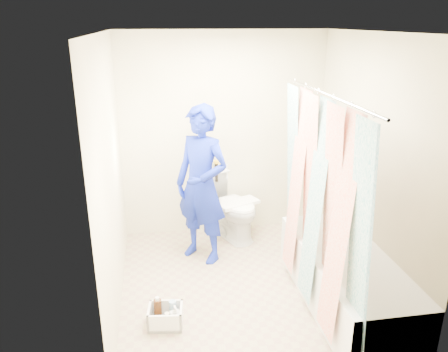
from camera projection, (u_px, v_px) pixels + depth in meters
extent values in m
plane|color=tan|center=(245.00, 285.00, 4.35)|extent=(2.60, 2.60, 0.00)
cube|color=silver|center=(249.00, 32.00, 3.54)|extent=(2.40, 2.60, 0.02)
cube|color=beige|center=(224.00, 136.00, 5.15)|extent=(2.40, 0.02, 2.40)
cube|color=beige|center=(290.00, 238.00, 2.74)|extent=(2.40, 0.02, 2.40)
cube|color=beige|center=(111.00, 179.00, 3.76)|extent=(0.02, 2.60, 2.40)
cube|color=beige|center=(371.00, 165.00, 4.13)|extent=(0.02, 2.60, 2.40)
cube|color=white|center=(345.00, 279.00, 4.00)|extent=(0.70, 1.75, 0.50)
cube|color=white|center=(347.00, 259.00, 3.93)|extent=(0.58, 1.63, 0.06)
cylinder|color=silver|center=(326.00, 94.00, 3.38)|extent=(0.02, 1.90, 0.02)
cube|color=silver|center=(317.00, 204.00, 3.69)|extent=(0.06, 1.75, 1.80)
imported|color=white|center=(232.00, 205.00, 5.23)|extent=(0.72, 0.90, 0.81)
cube|color=white|center=(238.00, 203.00, 5.10)|extent=(0.54, 0.39, 0.04)
cylinder|color=black|center=(216.00, 172.00, 5.23)|extent=(0.04, 0.04, 0.24)
cylinder|color=gold|center=(216.00, 162.00, 5.19)|extent=(0.06, 0.06, 0.03)
cylinder|color=silver|center=(227.00, 172.00, 5.31)|extent=(0.03, 0.03, 0.19)
imported|color=navy|center=(202.00, 185.00, 4.59)|extent=(0.74, 0.72, 1.70)
cube|color=silver|center=(166.00, 323.00, 3.78)|extent=(0.32, 0.27, 0.03)
cube|color=silver|center=(150.00, 317.00, 3.75)|extent=(0.05, 0.23, 0.18)
cube|color=silver|center=(181.00, 316.00, 3.76)|extent=(0.05, 0.23, 0.18)
cube|color=silver|center=(164.00, 324.00, 3.65)|extent=(0.29, 0.06, 0.18)
cube|color=silver|center=(167.00, 308.00, 3.85)|extent=(0.29, 0.06, 0.18)
cylinder|color=#3A1E0B|center=(158.00, 310.00, 3.77)|extent=(0.07, 0.07, 0.20)
cylinder|color=white|center=(173.00, 310.00, 3.79)|extent=(0.06, 0.06, 0.18)
cylinder|color=beige|center=(167.00, 319.00, 3.71)|extent=(0.04, 0.04, 0.13)
cylinder|color=#3A1E0B|center=(157.00, 324.00, 3.71)|extent=(0.06, 0.06, 0.06)
cylinder|color=gold|center=(157.00, 320.00, 3.69)|extent=(0.06, 0.06, 0.01)
imported|color=silver|center=(175.00, 316.00, 3.71)|extent=(0.10, 0.10, 0.19)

